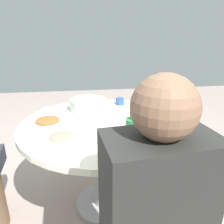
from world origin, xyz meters
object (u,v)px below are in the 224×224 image
object	(u,v)px
dish_greens	(147,108)
green_bottle	(132,137)
tea_cup_near	(48,111)
tea_cup_far	(108,155)
round_dining_table	(103,141)
rice_bowl	(88,104)
soup_bowl	(163,124)
dish_stirfry	(48,122)
tea_cup_side	(120,101)
dish_tofu_braise	(112,136)
diner_right	(156,209)
dish_shrimp	(62,138)

from	to	relation	value
dish_greens	green_bottle	xyz separation A→B (m)	(-0.29, -0.68, 0.09)
tea_cup_near	tea_cup_far	world-z (taller)	tea_cup_far
tea_cup_near	round_dining_table	bearing A→B (deg)	-26.94
tea_cup_near	rice_bowl	bearing A→B (deg)	13.21
round_dining_table	soup_bowl	distance (m)	0.45
dish_stirfry	tea_cup_side	world-z (taller)	tea_cup_side
dish_stirfry	green_bottle	distance (m)	0.69
soup_bowl	dish_tofu_braise	bearing A→B (deg)	-164.17
soup_bowl	dish_greens	xyz separation A→B (m)	(0.01, 0.36, -0.00)
soup_bowl	dish_stirfry	size ratio (longest dim) A/B	1.07
tea_cup_side	diner_right	xyz separation A→B (m)	(-0.11, -1.24, 0.01)
tea_cup_far	diner_right	size ratio (longest dim) A/B	0.10
tea_cup_near	diner_right	bearing A→B (deg)	-65.31
soup_bowl	dish_shrimp	world-z (taller)	soup_bowl
round_dining_table	dish_stirfry	bearing A→B (deg)	179.21
rice_bowl	green_bottle	world-z (taller)	green_bottle
dish_tofu_braise	round_dining_table	bearing A→B (deg)	95.53
tea_cup_near	tea_cup_side	xyz separation A→B (m)	(0.60, 0.17, 0.00)
rice_bowl	tea_cup_near	size ratio (longest dim) A/B	4.52
diner_right	rice_bowl	bearing A→B (deg)	98.94
diner_right	dish_tofu_braise	bearing A→B (deg)	95.88
rice_bowl	dish_tofu_braise	distance (m)	0.56
diner_right	soup_bowl	bearing A→B (deg)	67.23
round_dining_table	dish_stirfry	size ratio (longest dim) A/B	4.99
green_bottle	tea_cup_side	size ratio (longest dim) A/B	3.82
tea_cup_side	diner_right	bearing A→B (deg)	-94.87
rice_bowl	soup_bowl	size ratio (longest dim) A/B	1.20
green_bottle	diner_right	bearing A→B (deg)	-91.06
dish_greens	green_bottle	bearing A→B (deg)	-113.27
rice_bowl	dish_tofu_braise	xyz separation A→B (m)	(0.12, -0.55, -0.03)
dish_greens	dish_shrimp	bearing A→B (deg)	-145.77
green_bottle	tea_cup_far	size ratio (longest dim) A/B	3.78
soup_bowl	dish_stirfry	bearing A→B (deg)	166.87
dish_tofu_braise	soup_bowl	bearing A→B (deg)	15.83
soup_bowl	diner_right	size ratio (longest dim) A/B	0.32
dish_tofu_braise	tea_cup_side	distance (m)	0.67
dish_tofu_braise	tea_cup_far	bearing A→B (deg)	-102.35
dish_stirfry	tea_cup_side	bearing A→B (deg)	33.25
round_dining_table	soup_bowl	world-z (taller)	soup_bowl
soup_bowl	dish_tofu_braise	world-z (taller)	soup_bowl
tea_cup_side	green_bottle	bearing A→B (deg)	-96.47
round_dining_table	tea_cup_side	xyz separation A→B (m)	(0.19, 0.38, 0.19)
dish_greens	diner_right	bearing A→B (deg)	-105.94
green_bottle	tea_cup_side	world-z (taller)	green_bottle
round_dining_table	soup_bowl	xyz separation A→B (m)	(0.38, -0.17, 0.18)
dish_greens	dish_shrimp	world-z (taller)	dish_greens
round_dining_table	dish_tofu_braise	xyz separation A→B (m)	(0.03, -0.27, 0.17)
rice_bowl	green_bottle	xyz separation A→B (m)	(0.19, -0.77, 0.06)
round_dining_table	green_bottle	world-z (taller)	green_bottle
dish_shrimp	soup_bowl	bearing A→B (deg)	7.14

